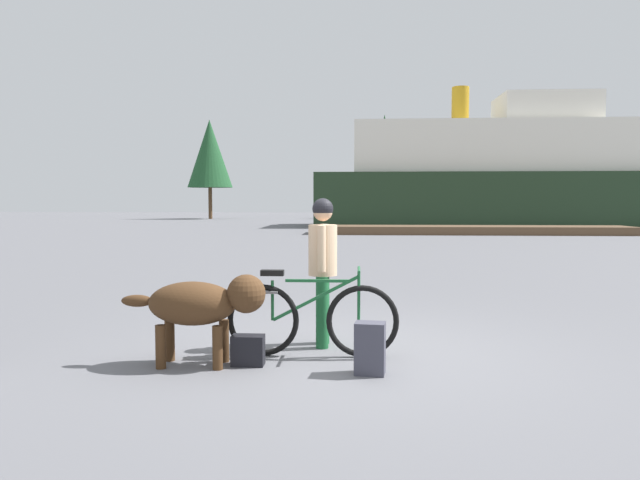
{
  "coord_description": "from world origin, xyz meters",
  "views": [
    {
      "loc": [
        0.12,
        -6.22,
        1.62
      ],
      "look_at": [
        -0.33,
        1.09,
        1.14
      ],
      "focal_mm": 33.11,
      "sensor_mm": 36.0,
      "label": 1
    }
  ],
  "objects_px": {
    "bicycle": "(311,318)",
    "handbag_pannier": "(248,350)",
    "ferry_boat": "(506,177)",
    "dog": "(203,304)",
    "person_cyclist": "(323,258)",
    "backpack": "(370,348)"
  },
  "relations": [
    {
      "from": "person_cyclist",
      "to": "dog",
      "type": "height_order",
      "value": "person_cyclist"
    },
    {
      "from": "person_cyclist",
      "to": "dog",
      "type": "relative_size",
      "value": 1.15
    },
    {
      "from": "bicycle",
      "to": "backpack",
      "type": "distance_m",
      "value": 0.86
    },
    {
      "from": "bicycle",
      "to": "person_cyclist",
      "type": "distance_m",
      "value": 0.76
    },
    {
      "from": "handbag_pannier",
      "to": "ferry_boat",
      "type": "xyz_separation_m",
      "value": [
        10.75,
        33.41,
        3.04
      ]
    },
    {
      "from": "bicycle",
      "to": "ferry_boat",
      "type": "bearing_deg",
      "value": 72.92
    },
    {
      "from": "bicycle",
      "to": "backpack",
      "type": "bearing_deg",
      "value": -44.79
    },
    {
      "from": "dog",
      "to": "person_cyclist",
      "type": "bearing_deg",
      "value": 37.31
    },
    {
      "from": "dog",
      "to": "handbag_pannier",
      "type": "bearing_deg",
      "value": 2.87
    },
    {
      "from": "person_cyclist",
      "to": "handbag_pannier",
      "type": "xyz_separation_m",
      "value": [
        -0.69,
        -0.84,
        -0.84
      ]
    },
    {
      "from": "bicycle",
      "to": "backpack",
      "type": "xyz_separation_m",
      "value": [
        0.6,
        -0.59,
        -0.16
      ]
    },
    {
      "from": "bicycle",
      "to": "dog",
      "type": "distance_m",
      "value": 1.14
    },
    {
      "from": "dog",
      "to": "handbag_pannier",
      "type": "height_order",
      "value": "dog"
    },
    {
      "from": "person_cyclist",
      "to": "dog",
      "type": "distance_m",
      "value": 1.48
    },
    {
      "from": "backpack",
      "to": "handbag_pannier",
      "type": "relative_size",
      "value": 1.54
    },
    {
      "from": "dog",
      "to": "ferry_boat",
      "type": "bearing_deg",
      "value": 71.49
    },
    {
      "from": "ferry_boat",
      "to": "backpack",
      "type": "bearing_deg",
      "value": -105.85
    },
    {
      "from": "backpack",
      "to": "ferry_boat",
      "type": "xyz_separation_m",
      "value": [
        9.55,
        33.64,
        2.94
      ]
    },
    {
      "from": "bicycle",
      "to": "handbag_pannier",
      "type": "distance_m",
      "value": 0.75
    },
    {
      "from": "person_cyclist",
      "to": "ferry_boat",
      "type": "bearing_deg",
      "value": 72.84
    },
    {
      "from": "handbag_pannier",
      "to": "ferry_boat",
      "type": "bearing_deg",
      "value": 72.16
    },
    {
      "from": "person_cyclist",
      "to": "backpack",
      "type": "height_order",
      "value": "person_cyclist"
    }
  ]
}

